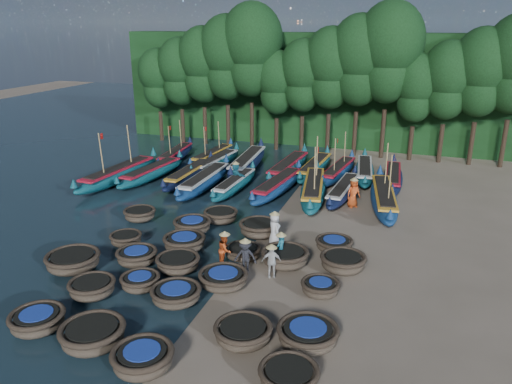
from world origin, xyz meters
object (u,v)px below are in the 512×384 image
(coracle_16, at_px, (184,242))
(coracle_24, at_px, (334,244))
(coracle_20, at_px, (140,214))
(long_boat_3, at_px, (205,180))
(coracle_3, at_px, (143,359))
(long_boat_16, at_px, (365,171))
(long_boat_17, at_px, (393,178))
(coracle_12, at_px, (178,263))
(coracle_10, at_px, (73,261))
(long_boat_9, at_px, (176,155))
(coracle_7, at_px, (176,294))
(coracle_19, at_px, (343,262))
(coracle_13, at_px, (223,278))
(long_boat_4, at_px, (235,184))
(long_boat_15, at_px, (338,171))
(long_boat_6, at_px, (313,189))
(long_boat_14, at_px, (315,167))
(long_boat_5, at_px, (278,185))
(coracle_21, at_px, (192,225))
(coracle_23, at_px, (259,228))
(long_boat_10, at_px, (212,156))
(fisherman_4, at_px, (271,260))
(coracle_15, at_px, (126,239))
(coracle_6, at_px, (140,281))
(fisherman_2, at_px, (225,249))
(coracle_8, at_px, (243,333))
(coracle_5, at_px, (92,287))
(long_boat_1, at_px, (152,172))
(fisherman_3, at_px, (245,256))
(fisherman_5, at_px, (236,175))
(fisherman_6, at_px, (353,192))
(long_boat_11, at_px, (216,162))
(long_boat_7, at_px, (343,190))
(coracle_1, at_px, (37,320))
(coracle_11, at_px, (137,256))
(coracle_22, at_px, (221,216))
(long_boat_2, at_px, (189,174))
(long_boat_8, at_px, (384,198))
(long_boat_13, at_px, (288,167))
(coracle_4, at_px, (289,376))
(coracle_17, at_px, (243,252))
(long_boat_12, at_px, (247,162))
(coracle_18, at_px, (285,257))
(coracle_9, at_px, (308,334))
(fisherman_1, at_px, (281,247))

(coracle_16, xyz_separation_m, coracle_24, (7.09, 2.33, -0.09))
(coracle_20, height_order, long_boat_3, long_boat_3)
(coracle_3, relative_size, long_boat_16, 0.28)
(long_boat_17, bearing_deg, coracle_12, -120.44)
(coracle_10, distance_m, long_boat_9, 19.30)
(coracle_7, relative_size, coracle_19, 0.99)
(coracle_13, distance_m, long_boat_4, 13.01)
(long_boat_15, bearing_deg, coracle_10, -109.56)
(long_boat_3, relative_size, long_boat_6, 0.95)
(long_boat_14, bearing_deg, long_boat_5, -102.23)
(coracle_21, xyz_separation_m, coracle_23, (3.55, 0.72, 0.02))
(long_boat_10, xyz_separation_m, fisherman_4, (10.15, -17.13, 0.32))
(coracle_16, relative_size, fisherman_4, 1.48)
(coracle_15, bearing_deg, coracle_6, -50.73)
(coracle_7, bearing_deg, fisherman_2, 79.54)
(coracle_8, distance_m, long_boat_10, 24.53)
(coracle_5, relative_size, coracle_16, 0.84)
(long_boat_1, relative_size, long_boat_15, 1.04)
(fisherman_4, bearing_deg, coracle_21, 131.31)
(fisherman_3, relative_size, fisherman_5, 0.93)
(fisherman_6, bearing_deg, long_boat_11, 116.15)
(fisherman_4, bearing_deg, long_boat_7, 65.89)
(long_boat_1, xyz_separation_m, fisherman_6, (14.66, -1.16, 0.42))
(coracle_1, bearing_deg, long_boat_17, 62.98)
(long_boat_17, bearing_deg, long_boat_11, 177.44)
(coracle_11, relative_size, coracle_15, 1.15)
(coracle_22, xyz_separation_m, long_boat_1, (-7.88, 6.10, 0.10))
(coracle_15, bearing_deg, long_boat_2, 98.43)
(long_boat_4, height_order, long_boat_8, long_boat_8)
(coracle_15, relative_size, long_boat_17, 0.26)
(coracle_5, distance_m, long_boat_13, 19.87)
(coracle_1, xyz_separation_m, coracle_11, (0.67, 5.82, 0.00))
(coracle_3, bearing_deg, coracle_4, 9.23)
(coracle_13, distance_m, long_boat_14, 17.82)
(coracle_6, distance_m, long_boat_2, 15.34)
(coracle_17, bearing_deg, coracle_24, 29.53)
(coracle_23, relative_size, long_boat_12, 0.27)
(coracle_23, bearing_deg, coracle_7, -98.86)
(coracle_19, height_order, coracle_24, coracle_19)
(coracle_1, xyz_separation_m, long_boat_12, (0.36, 22.52, 0.18))
(coracle_6, height_order, long_boat_4, long_boat_4)
(long_boat_2, distance_m, fisherman_4, 15.18)
(coracle_18, relative_size, long_boat_6, 0.26)
(long_boat_7, xyz_separation_m, long_boat_11, (-10.46, 3.65, 0.02))
(coracle_4, relative_size, long_boat_16, 0.25)
(coracle_1, bearing_deg, coracle_21, 81.04)
(long_boat_5, xyz_separation_m, fisherman_6, (5.12, -1.04, 0.40))
(coracle_9, bearing_deg, coracle_3, -147.47)
(long_boat_17, bearing_deg, fisherman_1, -109.49)
(long_boat_14, xyz_separation_m, long_boat_16, (3.65, 0.30, -0.01))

